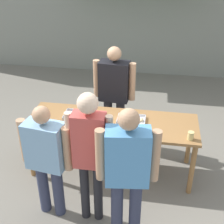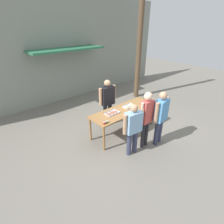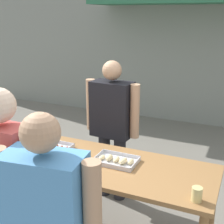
{
  "view_description": "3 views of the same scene",
  "coord_description": "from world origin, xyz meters",
  "px_view_note": "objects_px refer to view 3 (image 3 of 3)",
  "views": [
    {
      "loc": [
        0.61,
        -3.73,
        3.15
      ],
      "look_at": [
        0.0,
        0.0,
        1.0
      ],
      "focal_mm": 50.0,
      "sensor_mm": 36.0,
      "label": 1
    },
    {
      "loc": [
        -3.7,
        -3.59,
        3.41
      ],
      "look_at": [
        -0.49,
        0.05,
        0.9
      ],
      "focal_mm": 28.0,
      "sensor_mm": 36.0,
      "label": 2
    },
    {
      "loc": [
        1.32,
        -2.39,
        2.19
      ],
      "look_at": [
        -0.09,
        0.75,
        1.11
      ],
      "focal_mm": 50.0,
      "sensor_mm": 36.0,
      "label": 3
    }
  ],
  "objects_px": {
    "food_tray_sausages": "(49,147)",
    "person_server_behind_table": "(112,120)",
    "food_tray_buns": "(117,160)",
    "beer_cup": "(197,194)",
    "person_customer_waiting_in_line": "(7,186)"
  },
  "relations": [
    {
      "from": "food_tray_sausages",
      "to": "food_tray_buns",
      "type": "relative_size",
      "value": 1.11
    },
    {
      "from": "food_tray_sausages",
      "to": "person_server_behind_table",
      "type": "relative_size",
      "value": 0.26
    },
    {
      "from": "food_tray_sausages",
      "to": "person_server_behind_table",
      "type": "distance_m",
      "value": 0.81
    },
    {
      "from": "food_tray_buns",
      "to": "person_customer_waiting_in_line",
      "type": "distance_m",
      "value": 1.11
    },
    {
      "from": "beer_cup",
      "to": "person_server_behind_table",
      "type": "bearing_deg",
      "value": 138.29
    },
    {
      "from": "food_tray_buns",
      "to": "beer_cup",
      "type": "relative_size",
      "value": 3.54
    },
    {
      "from": "food_tray_sausages",
      "to": "person_customer_waiting_in_line",
      "type": "bearing_deg",
      "value": -69.03
    },
    {
      "from": "food_tray_buns",
      "to": "person_customer_waiting_in_line",
      "type": "relative_size",
      "value": 0.23
    },
    {
      "from": "food_tray_sausages",
      "to": "food_tray_buns",
      "type": "distance_m",
      "value": 0.76
    },
    {
      "from": "food_tray_buns",
      "to": "beer_cup",
      "type": "bearing_deg",
      "value": -22.88
    },
    {
      "from": "person_server_behind_table",
      "to": "food_tray_sausages",
      "type": "bearing_deg",
      "value": -115.93
    },
    {
      "from": "food_tray_buns",
      "to": "person_server_behind_table",
      "type": "bearing_deg",
      "value": 117.41
    },
    {
      "from": "food_tray_buns",
      "to": "food_tray_sausages",
      "type": "bearing_deg",
      "value": 179.94
    },
    {
      "from": "food_tray_buns",
      "to": "person_customer_waiting_in_line",
      "type": "height_order",
      "value": "person_customer_waiting_in_line"
    },
    {
      "from": "food_tray_sausages",
      "to": "beer_cup",
      "type": "relative_size",
      "value": 3.94
    }
  ]
}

